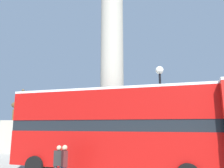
{
  "coord_description": "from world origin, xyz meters",
  "views": [
    {
      "loc": [
        5.78,
        -15.04,
        2.53
      ],
      "look_at": [
        0.0,
        0.0,
        5.58
      ],
      "focal_mm": 35.0,
      "sensor_mm": 36.0,
      "label": 1
    }
  ],
  "objects_px": {
    "bus_a": "(112,127)",
    "equestrian_statue": "(20,132)",
    "pedestrian_by_plinth": "(64,163)",
    "monument_column": "(112,78)",
    "street_lamp": "(161,104)",
    "pedestrian_near_lamp": "(58,163)"
  },
  "relations": [
    {
      "from": "bus_a",
      "to": "pedestrian_by_plinth",
      "type": "height_order",
      "value": "bus_a"
    },
    {
      "from": "street_lamp",
      "to": "monument_column",
      "type": "bearing_deg",
      "value": 156.56
    },
    {
      "from": "bus_a",
      "to": "street_lamp",
      "type": "xyz_separation_m",
      "value": [
        2.27,
        2.41,
        1.4
      ]
    },
    {
      "from": "equestrian_statue",
      "to": "street_lamp",
      "type": "relative_size",
      "value": 1.01
    },
    {
      "from": "equestrian_statue",
      "to": "pedestrian_by_plinth",
      "type": "height_order",
      "value": "equestrian_statue"
    },
    {
      "from": "street_lamp",
      "to": "equestrian_statue",
      "type": "bearing_deg",
      "value": 164.1
    },
    {
      "from": "monument_column",
      "to": "pedestrian_by_plinth",
      "type": "distance_m",
      "value": 8.46
    },
    {
      "from": "bus_a",
      "to": "equestrian_statue",
      "type": "distance_m",
      "value": 14.06
    },
    {
      "from": "equestrian_statue",
      "to": "pedestrian_by_plinth",
      "type": "bearing_deg",
      "value": -60.42
    },
    {
      "from": "monument_column",
      "to": "pedestrian_by_plinth",
      "type": "height_order",
      "value": "monument_column"
    },
    {
      "from": "pedestrian_near_lamp",
      "to": "pedestrian_by_plinth",
      "type": "xyz_separation_m",
      "value": [
        0.42,
        -0.19,
        0.04
      ]
    },
    {
      "from": "street_lamp",
      "to": "pedestrian_near_lamp",
      "type": "height_order",
      "value": "street_lamp"
    },
    {
      "from": "pedestrian_by_plinth",
      "to": "pedestrian_near_lamp",
      "type": "bearing_deg",
      "value": 19.94
    },
    {
      "from": "street_lamp",
      "to": "pedestrian_near_lamp",
      "type": "distance_m",
      "value": 6.85
    },
    {
      "from": "bus_a",
      "to": "equestrian_statue",
      "type": "height_order",
      "value": "equestrian_statue"
    },
    {
      "from": "equestrian_statue",
      "to": "pedestrian_by_plinth",
      "type": "xyz_separation_m",
      "value": [
        11.31,
        -9.3,
        -0.88
      ]
    },
    {
      "from": "bus_a",
      "to": "street_lamp",
      "type": "bearing_deg",
      "value": 42.82
    },
    {
      "from": "pedestrian_near_lamp",
      "to": "pedestrian_by_plinth",
      "type": "relative_size",
      "value": 0.97
    },
    {
      "from": "pedestrian_near_lamp",
      "to": "pedestrian_by_plinth",
      "type": "bearing_deg",
      "value": -59.84
    },
    {
      "from": "equestrian_statue",
      "to": "pedestrian_near_lamp",
      "type": "xyz_separation_m",
      "value": [
        10.89,
        -9.11,
        -0.92
      ]
    },
    {
      "from": "bus_a",
      "to": "monument_column",
      "type": "bearing_deg",
      "value": 106.94
    },
    {
      "from": "bus_a",
      "to": "pedestrian_by_plinth",
      "type": "bearing_deg",
      "value": -115.99
    }
  ]
}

